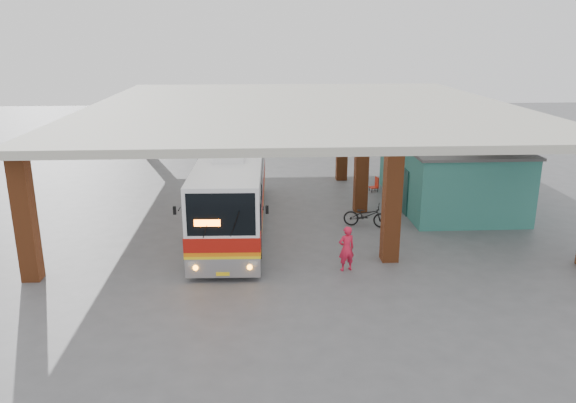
# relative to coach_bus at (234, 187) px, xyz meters

# --- Properties ---
(ground) EXTENTS (90.00, 90.00, 0.00)m
(ground) POSITION_rel_coach_bus_xyz_m (2.84, -1.26, -1.75)
(ground) COLOR #515154
(ground) RESTS_ON ground
(brick_columns) EXTENTS (20.10, 21.60, 4.35)m
(brick_columns) POSITION_rel_coach_bus_xyz_m (4.27, 3.74, 0.43)
(brick_columns) COLOR brown
(brick_columns) RESTS_ON ground
(canopy_roof) EXTENTS (21.00, 23.00, 0.30)m
(canopy_roof) POSITION_rel_coach_bus_xyz_m (3.34, 5.24, 2.75)
(canopy_roof) COLOR beige
(canopy_roof) RESTS_ON brick_columns
(shop_building) EXTENTS (5.20, 8.20, 3.11)m
(shop_building) POSITION_rel_coach_bus_xyz_m (10.34, 2.74, -0.19)
(shop_building) COLOR #317B71
(shop_building) RESTS_ON ground
(coach_bus) EXTENTS (2.89, 12.16, 3.52)m
(coach_bus) POSITION_rel_coach_bus_xyz_m (0.00, 0.00, 0.00)
(coach_bus) COLOR white
(coach_bus) RESTS_ON ground
(motorcycle) EXTENTS (2.06, 1.20, 1.02)m
(motorcycle) POSITION_rel_coach_bus_xyz_m (5.70, -0.49, -1.24)
(motorcycle) COLOR black
(motorcycle) RESTS_ON ground
(pedestrian) EXTENTS (0.68, 0.54, 1.63)m
(pedestrian) POSITION_rel_coach_bus_xyz_m (4.11, -5.11, -0.93)
(pedestrian) COLOR red
(pedestrian) RESTS_ON ground
(red_chair) EXTENTS (0.49, 0.49, 0.78)m
(red_chair) POSITION_rel_coach_bus_xyz_m (7.27, 5.11, -1.39)
(red_chair) COLOR red
(red_chair) RESTS_ON ground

